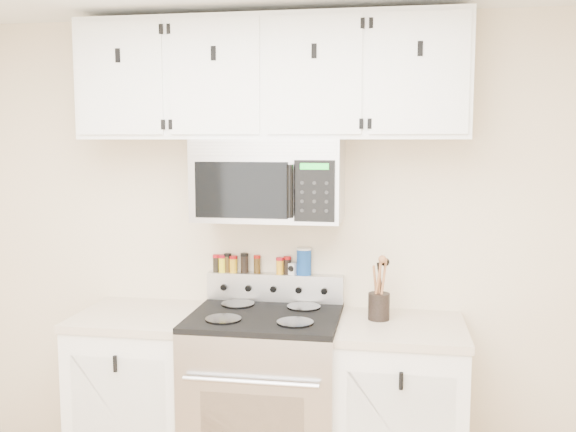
% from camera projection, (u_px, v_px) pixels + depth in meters
% --- Properties ---
extents(back_wall, '(3.50, 0.01, 2.50)m').
position_uv_depth(back_wall, '(276.00, 246.00, 3.57)').
color(back_wall, beige).
rests_on(back_wall, floor).
extents(range, '(0.76, 0.65, 1.10)m').
position_uv_depth(range, '(265.00, 400.00, 3.35)').
color(range, '#B7B7BA').
rests_on(range, floor).
extents(base_cabinet_left, '(0.64, 0.62, 0.92)m').
position_uv_depth(base_cabinet_left, '(142.00, 395.00, 3.48)').
color(base_cabinet_left, white).
rests_on(base_cabinet_left, floor).
extents(base_cabinet_right, '(0.64, 0.62, 0.92)m').
position_uv_depth(base_cabinet_right, '(399.00, 412.00, 3.26)').
color(base_cabinet_right, white).
rests_on(base_cabinet_right, floor).
extents(microwave, '(0.76, 0.44, 0.42)m').
position_uv_depth(microwave, '(269.00, 180.00, 3.34)').
color(microwave, '#9E9EA3').
rests_on(microwave, back_wall).
extents(upper_cabinets, '(2.00, 0.35, 0.62)m').
position_uv_depth(upper_cabinets, '(270.00, 79.00, 3.30)').
color(upper_cabinets, white).
rests_on(upper_cabinets, back_wall).
extents(utensil_crock, '(0.11, 0.11, 0.32)m').
position_uv_depth(utensil_crock, '(379.00, 304.00, 3.28)').
color(utensil_crock, black).
rests_on(utensil_crock, base_cabinet_right).
extents(kitchen_timer, '(0.07, 0.06, 0.06)m').
position_uv_depth(kitchen_timer, '(292.00, 269.00, 3.53)').
color(kitchen_timer, silver).
rests_on(kitchen_timer, range).
extents(salt_canister, '(0.08, 0.08, 0.15)m').
position_uv_depth(salt_canister, '(304.00, 261.00, 3.51)').
color(salt_canister, '#154394').
rests_on(salt_canister, range).
extents(spice_jar_0, '(0.04, 0.04, 0.10)m').
position_uv_depth(spice_jar_0, '(216.00, 263.00, 3.60)').
color(spice_jar_0, black).
rests_on(spice_jar_0, range).
extents(spice_jar_1, '(0.05, 0.05, 0.10)m').
position_uv_depth(spice_jar_1, '(223.00, 263.00, 3.59)').
color(spice_jar_1, yellow).
rests_on(spice_jar_1, range).
extents(spice_jar_2, '(0.04, 0.04, 0.11)m').
position_uv_depth(spice_jar_2, '(228.00, 263.00, 3.59)').
color(spice_jar_2, '#412D0F').
rests_on(spice_jar_2, range).
extents(spice_jar_3, '(0.04, 0.04, 0.10)m').
position_uv_depth(spice_jar_3, '(228.00, 263.00, 3.59)').
color(spice_jar_3, '#39210D').
rests_on(spice_jar_3, range).
extents(spice_jar_4, '(0.05, 0.05, 0.09)m').
position_uv_depth(spice_jar_4, '(233.00, 264.00, 3.58)').
color(spice_jar_4, gold).
rests_on(spice_jar_4, range).
extents(spice_jar_5, '(0.04, 0.04, 0.11)m').
position_uv_depth(spice_jar_5, '(245.00, 263.00, 3.57)').
color(spice_jar_5, black).
rests_on(spice_jar_5, range).
extents(spice_jar_6, '(0.04, 0.04, 0.10)m').
position_uv_depth(spice_jar_6, '(257.00, 264.00, 3.56)').
color(spice_jar_6, '#3F2B0F').
rests_on(spice_jar_6, range).
extents(spice_jar_7, '(0.04, 0.04, 0.09)m').
position_uv_depth(spice_jar_7, '(280.00, 266.00, 3.54)').
color(spice_jar_7, gold).
rests_on(spice_jar_7, range).
extents(spice_jar_8, '(0.04, 0.04, 0.10)m').
position_uv_depth(spice_jar_8, '(287.00, 265.00, 3.53)').
color(spice_jar_8, black).
rests_on(spice_jar_8, range).
extents(spice_jar_9, '(0.04, 0.04, 0.09)m').
position_uv_depth(spice_jar_9, '(302.00, 266.00, 3.52)').
color(spice_jar_9, '#40230F').
rests_on(spice_jar_9, range).
extents(spice_jar_10, '(0.04, 0.04, 0.10)m').
position_uv_depth(spice_jar_10, '(306.00, 266.00, 3.52)').
color(spice_jar_10, gold).
rests_on(spice_jar_10, range).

